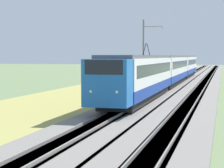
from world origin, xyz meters
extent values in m
cube|color=slate|center=(50.00, 0.00, 0.15)|extent=(240.00, 4.40, 0.30)
cube|color=slate|center=(50.00, -4.20, 0.15)|extent=(240.00, 4.40, 0.30)
cube|color=#4C4238|center=(50.00, 0.00, 0.15)|extent=(240.00, 1.57, 0.30)
cube|color=gray|center=(50.00, 0.53, 0.38)|extent=(240.00, 0.07, 0.15)
cube|color=gray|center=(50.00, -0.53, 0.38)|extent=(240.00, 0.07, 0.15)
cube|color=#4C4238|center=(50.00, -4.20, 0.15)|extent=(240.00, 1.57, 0.30)
cube|color=gray|center=(50.00, -3.66, 0.38)|extent=(240.00, 0.07, 0.15)
cube|color=gray|center=(50.00, -4.73, 0.38)|extent=(240.00, 0.07, 0.15)
cube|color=#99934C|center=(50.00, 7.13, 0.06)|extent=(240.00, 10.51, 0.12)
cube|color=blue|center=(18.38, 0.00, 2.44)|extent=(1.95, 2.78, 2.87)
cube|color=black|center=(18.09, 0.00, 3.40)|extent=(1.40, 2.32, 0.86)
sphere|color=#F2EAC6|center=(17.46, 0.80, 1.95)|extent=(0.20, 0.20, 0.20)
sphere|color=#F2EAC6|center=(17.46, -0.80, 1.95)|extent=(0.20, 0.20, 0.20)
cube|color=navy|center=(29.09, 0.00, 1.40)|extent=(19.47, 2.89, 0.80)
cube|color=silver|center=(29.09, 0.00, 2.84)|extent=(19.47, 2.89, 2.07)
cube|color=black|center=(29.09, 0.00, 3.00)|extent=(17.91, 2.91, 0.87)
cube|color=#515156|center=(29.09, 0.00, 4.00)|extent=(19.47, 2.66, 0.25)
cube|color=black|center=(29.09, 0.00, 0.72)|extent=(18.49, 2.46, 0.55)
cylinder|color=black|center=(21.15, 0.53, 0.88)|extent=(0.86, 0.12, 0.86)
cylinder|color=black|center=(21.15, -0.53, 0.88)|extent=(0.86, 0.12, 0.86)
cube|color=navy|center=(50.13, 0.00, 1.40)|extent=(21.41, 2.89, 0.80)
cube|color=silver|center=(50.13, 0.00, 2.84)|extent=(21.41, 2.89, 2.07)
cube|color=black|center=(50.13, 0.00, 3.00)|extent=(19.70, 2.91, 0.87)
cube|color=#515156|center=(50.13, 0.00, 4.00)|extent=(21.41, 2.66, 0.25)
cube|color=black|center=(50.13, 0.00, 0.72)|extent=(20.34, 2.46, 0.55)
cube|color=navy|center=(72.14, 0.00, 1.40)|extent=(21.41, 2.89, 0.80)
cube|color=silver|center=(72.14, 0.00, 2.84)|extent=(21.41, 2.89, 2.07)
cube|color=black|center=(72.14, 0.00, 3.00)|extent=(19.70, 2.91, 0.87)
cube|color=#515156|center=(72.14, 0.00, 4.00)|extent=(21.41, 2.66, 0.25)
cube|color=black|center=(72.14, 0.00, 0.72)|extent=(20.34, 2.46, 0.55)
cylinder|color=black|center=(32.01, 0.17, 4.67)|extent=(0.06, 0.33, 1.08)
cylinder|color=black|center=(32.01, -0.17, 4.67)|extent=(0.06, 0.33, 1.08)
cube|color=black|center=(21.15, 0.00, 0.00)|extent=(0.10, 0.10, 0.00)
cylinder|color=slate|center=(47.52, 3.08, 4.34)|extent=(0.22, 0.22, 8.67)
cylinder|color=slate|center=(47.52, 1.88, 7.77)|extent=(0.08, 2.40, 0.08)
cylinder|color=#B2ADA8|center=(47.52, 0.68, 7.57)|extent=(0.10, 0.10, 0.30)
camera|label=1|loc=(-7.21, -6.81, 4.06)|focal=70.00mm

